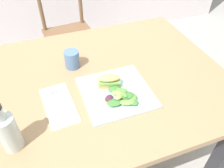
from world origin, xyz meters
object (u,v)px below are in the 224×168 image
sandwich_half_front (109,81)px  chair_wooden_far (68,33)px  fork_on_napkin (58,101)px  plate_lunch (115,92)px  dining_table (85,99)px  cup_extra_side (72,59)px  bottle_cold_brew (9,133)px

sandwich_half_front → chair_wooden_far: bearing=89.8°
sandwich_half_front → fork_on_napkin: 0.23m
plate_lunch → dining_table: bearing=133.3°
plate_lunch → cup_extra_side: 0.28m
plate_lunch → sandwich_half_front: 0.06m
dining_table → cup_extra_side: (-0.01, 0.13, 0.16)m
chair_wooden_far → bottle_cold_brew: size_ratio=4.32×
bottle_cold_brew → chair_wooden_far: bearing=71.4°
plate_lunch → fork_on_napkin: size_ratio=1.56×
plate_lunch → sandwich_half_front: sandwich_half_front is taller
dining_table → sandwich_half_front: (0.10, -0.08, 0.15)m
dining_table → plate_lunch: (0.11, -0.12, 0.12)m
sandwich_half_front → fork_on_napkin: bearing=-176.8°
chair_wooden_far → sandwich_half_front: (-0.00, -1.06, 0.33)m
sandwich_half_front → bottle_cold_brew: bottle_cold_brew is taller
sandwich_half_front → bottle_cold_brew: (-0.41, -0.17, 0.03)m
fork_on_napkin → sandwich_half_front: bearing=3.2°
plate_lunch → cup_extra_side: size_ratio=3.35×
chair_wooden_far → fork_on_napkin: chair_wooden_far is taller
sandwich_half_front → bottle_cold_brew: 0.44m
cup_extra_side → sandwich_half_front: bearing=-60.2°
dining_table → sandwich_half_front: bearing=-36.7°
sandwich_half_front → cup_extra_side: bearing=119.8°
dining_table → sandwich_half_front: 0.20m
cup_extra_side → dining_table: bearing=-83.5°
sandwich_half_front → cup_extra_side: cup_extra_side is taller
chair_wooden_far → cup_extra_side: bearing=-98.0°
dining_table → bottle_cold_brew: (-0.31, -0.24, 0.18)m
cup_extra_side → chair_wooden_far: bearing=82.0°
bottle_cold_brew → plate_lunch: bearing=16.0°
bottle_cold_brew → cup_extra_side: 0.47m
chair_wooden_far → dining_table: bearing=-96.1°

